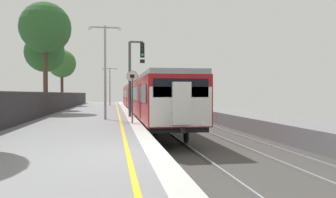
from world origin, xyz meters
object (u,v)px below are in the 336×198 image
object	(u,v)px
speed_limit_sign	(132,90)
platform_lamp_mid	(105,64)
platform_lamp_far	(110,83)
background_tree_centre	(46,29)
commuter_train_at_platform	(143,97)
background_tree_left	(62,65)
signal_gantry	(134,70)
background_tree_back	(46,54)

from	to	relation	value
speed_limit_sign	platform_lamp_mid	world-z (taller)	platform_lamp_mid
platform_lamp_far	background_tree_centre	world-z (taller)	background_tree_centre
commuter_train_at_platform	background_tree_centre	size ratio (longest dim) A/B	4.24
background_tree_left	speed_limit_sign	bearing A→B (deg)	-74.40
platform_lamp_mid	platform_lamp_far	distance (m)	24.09
signal_gantry	background_tree_back	distance (m)	14.13
speed_limit_sign	background_tree_left	size ratio (longest dim) A/B	0.38
signal_gantry	background_tree_left	world-z (taller)	background_tree_left
speed_limit_sign	background_tree_left	distance (m)	28.85
platform_lamp_far	background_tree_back	distance (m)	12.48
platform_lamp_mid	background_tree_centre	xyz separation A→B (m)	(-5.09, 8.85, 3.65)
commuter_train_at_platform	background_tree_back	distance (m)	10.33
speed_limit_sign	platform_lamp_far	distance (m)	27.10
signal_gantry	platform_lamp_far	bearing A→B (deg)	94.78
background_tree_back	signal_gantry	bearing A→B (deg)	-55.48
speed_limit_sign	background_tree_centre	distance (m)	14.48
commuter_train_at_platform	platform_lamp_mid	world-z (taller)	platform_lamp_mid
commuter_train_at_platform	signal_gantry	world-z (taller)	signal_gantry
background_tree_left	commuter_train_at_platform	bearing A→B (deg)	-51.88
commuter_train_at_platform	signal_gantry	size ratio (longest dim) A/B	7.66
background_tree_left	background_tree_back	world-z (taller)	background_tree_back
signal_gantry	background_tree_centre	xyz separation A→B (m)	(-6.94, 6.87, 3.82)
commuter_train_at_platform	speed_limit_sign	bearing A→B (deg)	-96.83
commuter_train_at_platform	platform_lamp_far	xyz separation A→B (m)	(-3.33, 11.62, 1.71)
commuter_train_at_platform	background_tree_back	world-z (taller)	background_tree_back
speed_limit_sign	background_tree_left	world-z (taller)	background_tree_left
speed_limit_sign	platform_lamp_mid	distance (m)	3.65
signal_gantry	commuter_train_at_platform	bearing A→B (deg)	81.98
signal_gantry	background_tree_left	xyz separation A→B (m)	(-8.07, 22.66, 2.15)
commuter_train_at_platform	platform_lamp_far	size ratio (longest dim) A/B	7.91
signal_gantry	background_tree_left	distance (m)	24.15
commuter_train_at_platform	speed_limit_sign	distance (m)	15.52
background_tree_left	background_tree_back	size ratio (longest dim) A/B	0.97
commuter_train_at_platform	signal_gantry	xyz separation A→B (m)	(-1.48, -10.49, 1.93)
speed_limit_sign	background_tree_centre	xyz separation A→B (m)	(-6.57, 11.79, 5.24)
background_tree_left	platform_lamp_mid	bearing A→B (deg)	-75.83
speed_limit_sign	platform_lamp_mid	bearing A→B (deg)	116.76
platform_lamp_mid	platform_lamp_far	size ratio (longest dim) A/B	1.15
speed_limit_sign	background_tree_back	bearing A→B (deg)	114.67
background_tree_centre	background_tree_back	size ratio (longest dim) A/B	1.23
platform_lamp_far	background_tree_centre	xyz separation A→B (m)	(-5.09, -15.24, 4.04)
commuter_train_at_platform	background_tree_back	xyz separation A→B (m)	(-9.38, 1.00, 4.20)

